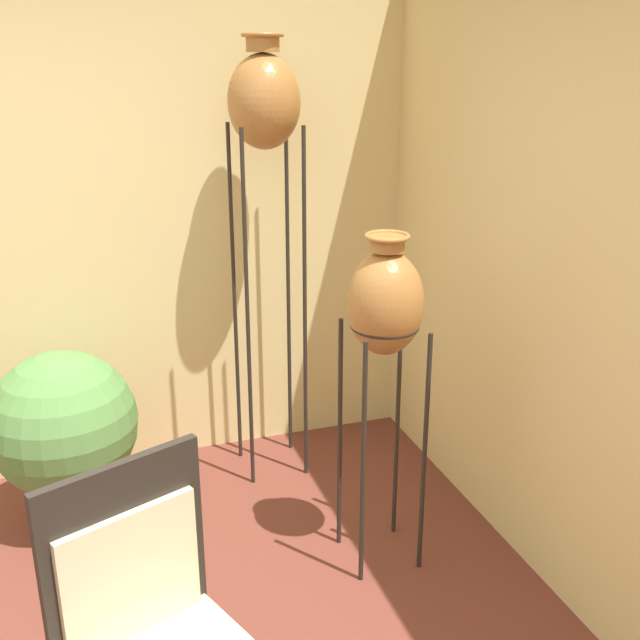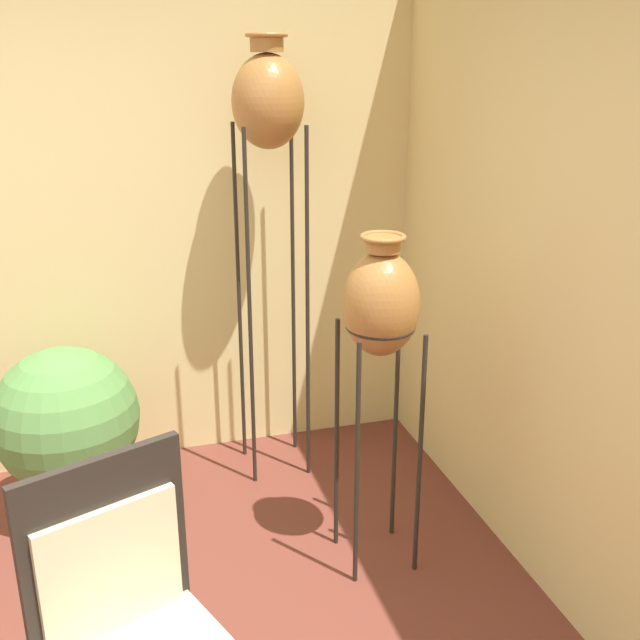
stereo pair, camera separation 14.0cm
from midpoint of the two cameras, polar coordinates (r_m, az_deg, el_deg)
The scene contains 5 objects.
wall_back at distance 3.92m, azimuth -23.69°, elevation 6.88°, with size 8.05×0.06×2.70m.
vase_stand_tall at distance 3.60m, azimuth -5.42°, elevation 15.54°, with size 0.34×0.34×2.19m.
vase_stand_medium at distance 2.95m, azimuth 3.65°, elevation 0.95°, with size 0.31×0.31×1.45m.
chair at distance 2.30m, azimuth -14.32°, elevation -22.15°, with size 0.66×0.65×1.06m.
potted_plant at distance 3.67m, azimuth -19.98°, elevation -7.84°, with size 0.67×0.67×0.85m.
Camera 1 is at (0.29, -1.76, 2.09)m, focal length 42.00 mm.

